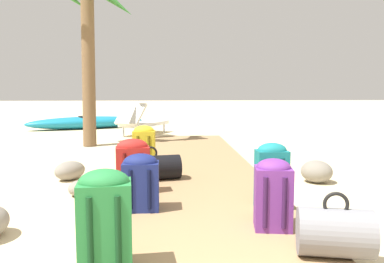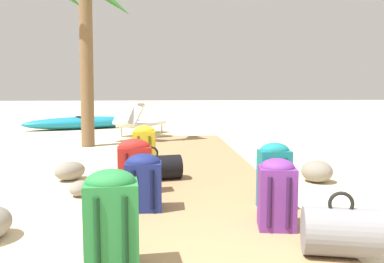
% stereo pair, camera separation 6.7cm
% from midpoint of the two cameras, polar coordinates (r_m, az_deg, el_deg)
% --- Properties ---
extents(ground_plane, '(60.00, 60.00, 0.00)m').
position_cam_midpoint_polar(ground_plane, '(4.58, 1.07, -8.41)').
color(ground_plane, beige).
extents(boardwalk, '(1.68, 7.50, 0.08)m').
position_cam_midpoint_polar(boardwalk, '(5.30, 0.42, -5.94)').
color(boardwalk, '#9E7A51').
rests_on(boardwalk, ground).
extents(backpack_red, '(0.36, 0.25, 0.56)m').
position_cam_midpoint_polar(backpack_red, '(4.19, -7.93, -4.62)').
color(backpack_red, red).
rests_on(backpack_red, boardwalk).
extents(backpack_navy, '(0.32, 0.25, 0.50)m').
position_cam_midpoint_polar(backpack_navy, '(3.61, -6.73, -6.88)').
color(backpack_navy, navy).
rests_on(backpack_navy, boardwalk).
extents(backpack_yellow, '(0.29, 0.26, 0.59)m').
position_cam_midpoint_polar(backpack_yellow, '(5.32, -6.43, -2.14)').
color(backpack_yellow, gold).
rests_on(backpack_yellow, boardwalk).
extents(backpack_purple, '(0.31, 0.30, 0.55)m').
position_cam_midpoint_polar(backpack_purple, '(3.18, 11.99, -8.37)').
color(backpack_purple, '#6B2D84').
rests_on(backpack_purple, boardwalk).
extents(backpack_green, '(0.33, 0.28, 0.61)m').
position_cam_midpoint_polar(backpack_green, '(2.47, -11.42, -11.87)').
color(backpack_green, '#237538').
rests_on(backpack_green, boardwalk).
extents(backpack_teal, '(0.28, 0.22, 0.59)m').
position_cam_midpoint_polar(backpack_teal, '(3.69, 11.70, -5.94)').
color(backpack_teal, '#197A7F').
rests_on(backpack_teal, boardwalk).
extents(duffel_bag_black, '(0.73, 0.42, 0.40)m').
position_cam_midpoint_polar(duffel_bag_black, '(4.76, -5.45, -5.12)').
color(duffel_bag_black, black).
rests_on(duffel_bag_black, boardwalk).
extents(duffel_bag_grey, '(0.52, 0.41, 0.42)m').
position_cam_midpoint_polar(duffel_bag_grey, '(2.83, 20.19, -13.21)').
color(duffel_bag_grey, slate).
rests_on(duffel_bag_grey, boardwalk).
extents(palm_tree_far_left, '(2.23, 2.13, 3.67)m').
position_cam_midpoint_polar(palm_tree_far_left, '(8.47, -14.32, 17.34)').
color(palm_tree_far_left, brown).
rests_on(palm_tree_far_left, ground).
extents(lounge_chair, '(1.27, 1.64, 0.78)m').
position_cam_midpoint_polar(lounge_chair, '(9.88, -6.99, 1.42)').
color(lounge_chair, white).
rests_on(lounge_chair, ground).
extents(kayak, '(3.28, 1.84, 0.35)m').
position_cam_midpoint_polar(kayak, '(11.65, -14.50, 1.24)').
color(kayak, teal).
rests_on(kayak, ground).
extents(rock_left_far, '(0.27, 0.32, 0.16)m').
position_cam_midpoint_polar(rock_left_far, '(4.54, -15.23, -7.71)').
color(rock_left_far, gray).
rests_on(rock_left_far, ground).
extents(rock_right_near, '(0.52, 0.53, 0.27)m').
position_cam_midpoint_polar(rock_right_near, '(5.20, 17.55, -5.42)').
color(rock_right_near, gray).
rests_on(rock_right_near, ground).
extents(rock_left_near, '(0.49, 0.51, 0.24)m').
position_cam_midpoint_polar(rock_left_near, '(5.32, -16.52, -5.31)').
color(rock_left_near, gray).
rests_on(rock_left_near, ground).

